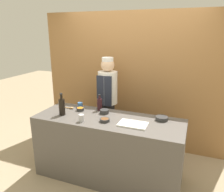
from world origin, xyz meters
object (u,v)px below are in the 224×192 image
object	(u,v)px
sauce_bowl_yellow	(162,118)
cup_steel	(81,118)
sauce_bowl_white	(104,111)
sauce_bowl_brown	(105,120)
bottle_soy	(62,106)
cutting_board	(133,124)
chef_center	(108,101)
bottle_wine	(100,104)
wooden_spoon	(68,108)
cup_blue	(80,105)
sauce_bowl_orange	(80,109)

from	to	relation	value
sauce_bowl_yellow	cup_steel	world-z (taller)	cup_steel
sauce_bowl_yellow	sauce_bowl_white	bearing A→B (deg)	-176.58
sauce_bowl_brown	cup_steel	xyz separation A→B (m)	(-0.29, -0.11, 0.03)
bottle_soy	cup_steel	size ratio (longest dim) A/B	3.26
cutting_board	chef_center	xyz separation A→B (m)	(-0.68, 0.81, -0.01)
bottle_wine	chef_center	bearing A→B (deg)	97.71
wooden_spoon	chef_center	distance (m)	0.72
cutting_board	bottle_wine	size ratio (longest dim) A/B	1.47
sauce_bowl_brown	sauce_bowl_yellow	xyz separation A→B (m)	(0.69, 0.32, 0.01)
sauce_bowl_yellow	sauce_bowl_white	distance (m)	0.82
sauce_bowl_white	bottle_soy	size ratio (longest dim) A/B	0.41
bottle_wine	cup_blue	bearing A→B (deg)	178.05
sauce_bowl_yellow	cutting_board	xyz separation A→B (m)	(-0.32, -0.29, -0.02)
bottle_soy	sauce_bowl_white	bearing A→B (deg)	26.50
chef_center	wooden_spoon	bearing A→B (deg)	-126.36
sauce_bowl_brown	cutting_board	distance (m)	0.38
bottle_wine	chef_center	distance (m)	0.49
sauce_bowl_white	cup_blue	distance (m)	0.48
wooden_spoon	bottle_wine	bearing A→B (deg)	11.93
cutting_board	bottle_soy	bearing A→B (deg)	-178.50
cutting_board	wooden_spoon	xyz separation A→B (m)	(-1.11, 0.24, 0.00)
bottle_wine	cup_blue	distance (m)	0.35
sauce_bowl_yellow	cutting_board	distance (m)	0.43
cup_blue	wooden_spoon	distance (m)	0.19
cup_blue	cup_steel	size ratio (longest dim) A/B	0.79
bottle_wine	wooden_spoon	distance (m)	0.51
bottle_wine	wooden_spoon	bearing A→B (deg)	-168.07
sauce_bowl_yellow	wooden_spoon	size ratio (longest dim) A/B	0.61
sauce_bowl_yellow	sauce_bowl_white	world-z (taller)	sauce_bowl_white
cutting_board	cup_blue	xyz separation A→B (m)	(-0.96, 0.35, 0.03)
sauce_bowl_orange	sauce_bowl_brown	bearing A→B (deg)	-26.17
sauce_bowl_yellow	chef_center	distance (m)	1.13
bottle_wine	sauce_bowl_brown	bearing A→B (deg)	-56.86
sauce_bowl_white	chef_center	size ratio (longest dim) A/B	0.08
sauce_bowl_brown	bottle_soy	distance (m)	0.67
sauce_bowl_brown	chef_center	bearing A→B (deg)	109.93
sauce_bowl_brown	bottle_soy	size ratio (longest dim) A/B	0.41
bottle_wine	cutting_board	bearing A→B (deg)	-28.70
cup_steel	chef_center	distance (m)	0.96
bottle_soy	cup_blue	xyz separation A→B (m)	(0.08, 0.38, -0.09)
bottle_soy	bottle_wine	xyz separation A→B (m)	(0.42, 0.37, -0.03)
sauce_bowl_yellow	bottle_wine	size ratio (longest dim) A/B	0.67
sauce_bowl_brown	sauce_bowl_white	distance (m)	0.30
sauce_bowl_brown	cup_blue	bearing A→B (deg)	146.89
sauce_bowl_orange	cup_blue	bearing A→B (deg)	120.49
sauce_bowl_yellow	sauce_bowl_brown	bearing A→B (deg)	-155.18
cutting_board	cup_steel	bearing A→B (deg)	-167.92
cutting_board	chef_center	world-z (taller)	chef_center
cup_blue	chef_center	distance (m)	0.54
cup_steel	chef_center	xyz separation A→B (m)	(-0.02, 0.95, -0.05)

